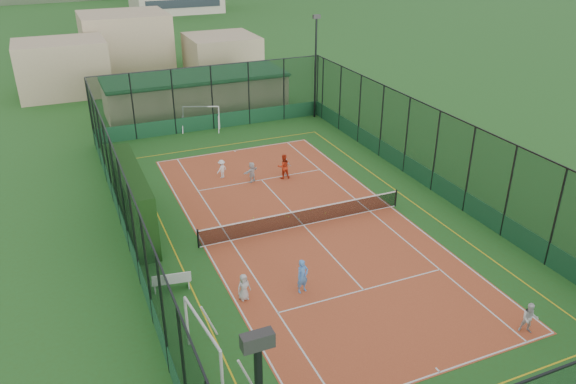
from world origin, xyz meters
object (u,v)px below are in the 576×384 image
object	(u,v)px
child_near_left	(244,287)
child_far_left	(222,169)
white_bench	(171,280)
futsal_goal_far	(201,118)
clubhouse	(196,93)
coach	(284,166)
futsal_goal_near	(203,347)
child_near_right	(530,318)
floodlight_ne	(315,68)
child_near_mid	(303,276)
child_far_back	(252,172)
child_far_right	(286,167)

from	to	relation	value
child_near_left	child_far_left	distance (m)	12.97
white_bench	futsal_goal_far	bearing A→B (deg)	79.97
clubhouse	child_near_left	xyz separation A→B (m)	(-5.08, -26.93, -0.95)
child_far_left	coach	distance (m)	3.93
futsal_goal_near	child_near_right	bearing A→B (deg)	-109.80
floodlight_ne	coach	world-z (taller)	floodlight_ne
floodlight_ne	coach	xyz separation A→B (m)	(-7.20, -10.49, -3.31)
child_near_mid	child_far_back	bearing A→B (deg)	67.29
child_near_left	child_far_right	size ratio (longest dim) A/B	1.02
futsal_goal_far	child_near_left	bearing A→B (deg)	-79.85
futsal_goal_far	child_near_mid	bearing A→B (deg)	-73.30
child_near_left	futsal_goal_far	bearing A→B (deg)	70.20
futsal_goal_far	white_bench	bearing A→B (deg)	-87.99
child_far_right	child_near_right	bearing A→B (deg)	102.79
child_near_right	child_far_back	distance (m)	18.53
child_near_left	child_near_mid	xyz separation A→B (m)	(2.55, -0.48, 0.18)
coach	child_far_left	bearing A→B (deg)	-18.86
white_bench	floodlight_ne	bearing A→B (deg)	58.88
child_far_back	child_far_right	bearing A→B (deg)	150.73
child_near_left	child_far_back	distance (m)	12.16
child_far_right	child_near_mid	bearing A→B (deg)	74.03
child_far_left	child_far_right	bearing A→B (deg)	131.99
floodlight_ne	child_far_back	world-z (taller)	floodlight_ne
child_near_right	floodlight_ne	bearing A→B (deg)	118.32
floodlight_ne	child_far_left	world-z (taller)	floodlight_ne
floodlight_ne	child_near_right	distance (m)	28.51
clubhouse	child_far_left	distance (m)	14.49
child_near_left	child_far_back	bearing A→B (deg)	59.43
white_bench	coach	size ratio (longest dim) A/B	1.05
floodlight_ne	child_near_left	world-z (taller)	floodlight_ne
child_near_right	child_far_right	xyz separation A→B (m)	(-2.89, 17.82, -0.07)
child_far_right	clubhouse	bearing A→B (deg)	-80.34
child_far_back	clubhouse	bearing A→B (deg)	-122.14
white_bench	futsal_goal_near	size ratio (longest dim) A/B	0.49
futsal_goal_near	child_far_right	world-z (taller)	futsal_goal_near
clubhouse	child_far_right	xyz separation A→B (m)	(1.66, -15.59, -0.96)
child_near_right	coach	xyz separation A→B (m)	(-3.15, 17.52, 0.13)
futsal_goal_far	child_far_right	size ratio (longest dim) A/B	2.36
coach	child_far_back	bearing A→B (deg)	-2.45
white_bench	child_far_back	distance (m)	11.81
clubhouse	child_far_left	bearing A→B (deg)	-98.69
futsal_goal_far	child_far_left	world-z (taller)	futsal_goal_far
child_far_left	child_far_right	size ratio (longest dim) A/B	1.00
child_far_back	coach	bearing A→B (deg)	142.51
floodlight_ne	white_bench	distance (m)	25.82
child_near_mid	child_far_right	distance (m)	12.54
futsal_goal_near	child_near_mid	xyz separation A→B (m)	(5.27, 3.05, -0.30)
futsal_goal_near	child_near_left	size ratio (longest dim) A/B	2.77
floodlight_ne	futsal_goal_near	world-z (taller)	floodlight_ne
futsal_goal_near	futsal_goal_far	distance (m)	26.61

